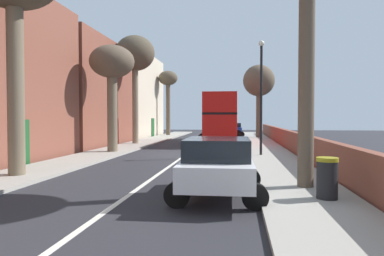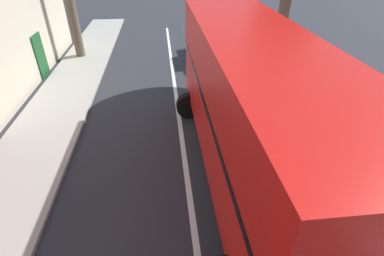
# 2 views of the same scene
# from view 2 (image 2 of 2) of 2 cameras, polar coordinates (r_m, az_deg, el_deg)

# --- Properties ---
(double_decker_bus) EXTENTS (3.57, 10.06, 4.06)m
(double_decker_bus) POSITION_cam_2_polar(r_m,az_deg,el_deg) (7.65, 11.64, 4.87)
(double_decker_bus) COLOR red
(double_decker_bus) RESTS_ON ground
(parked_car_blue_right_1) EXTENTS (2.50, 4.13, 1.57)m
(parked_car_blue_right_1) POSITION_cam_2_polar(r_m,az_deg,el_deg) (17.48, 4.33, 16.36)
(parked_car_blue_right_1) COLOR #1E389E
(parked_car_blue_right_1) RESTS_ON ground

